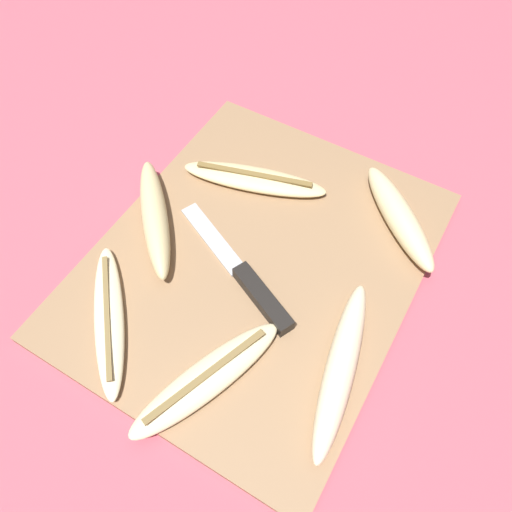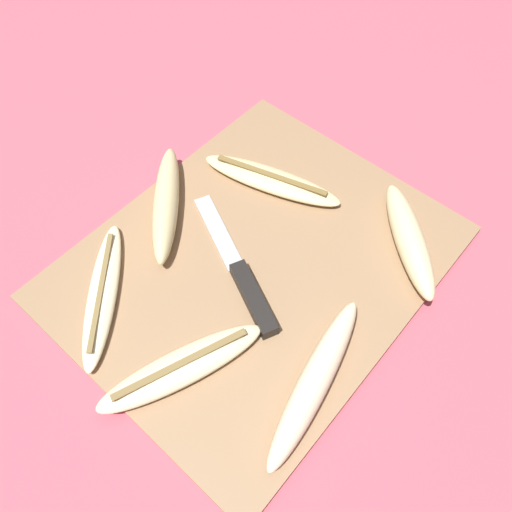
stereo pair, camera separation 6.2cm
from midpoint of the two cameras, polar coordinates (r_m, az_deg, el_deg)
The scene contains 9 objects.
ground_plane at distance 0.64m, azimuth -2.77°, elevation -1.28°, with size 4.00×4.00×0.00m, color #C65160.
cutting_board at distance 0.63m, azimuth -2.79°, elevation -1.00°, with size 0.47×0.38×0.01m.
knife at distance 0.60m, azimuth -3.34°, elevation -3.70°, with size 0.11×0.21×0.02m.
banana_bright_far at distance 0.55m, azimuth 6.47°, elevation -12.75°, with size 0.21×0.08×0.03m.
banana_ripe_center at distance 0.69m, azimuth -2.78°, elevation 8.60°, with size 0.10×0.20×0.02m.
banana_soft_right at distance 0.66m, azimuth 13.52°, elevation 4.20°, with size 0.14×0.15×0.03m.
banana_cream_curved at distance 0.56m, azimuth -8.89°, elevation -13.93°, with size 0.20×0.11×0.02m.
banana_mellow_near at distance 0.66m, azimuth -14.15°, elevation 4.19°, with size 0.16×0.15×0.04m.
banana_pale_long at distance 0.61m, azimuth -19.28°, elevation -6.97°, with size 0.17×0.16×0.02m.
Camera 1 is at (-0.29, -0.17, 0.54)m, focal length 35.00 mm.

